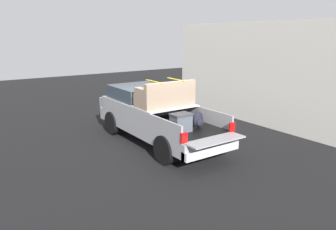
% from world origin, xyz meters
% --- Properties ---
extents(ground_plane, '(40.00, 40.00, 0.00)m').
position_xyz_m(ground_plane, '(0.00, 0.00, 0.00)').
color(ground_plane, black).
extents(pickup_truck, '(6.05, 2.06, 2.23)m').
position_xyz_m(pickup_truck, '(0.36, 0.00, 0.96)').
color(pickup_truck, gray).
rests_on(pickup_truck, ground_plane).
extents(building_facade, '(8.57, 0.36, 4.18)m').
position_xyz_m(building_facade, '(0.42, -4.76, 2.09)').
color(building_facade, silver).
rests_on(building_facade, ground_plane).
extents(trash_can, '(0.60, 0.60, 0.98)m').
position_xyz_m(trash_can, '(4.45, -2.88, 0.50)').
color(trash_can, '#1E592D').
rests_on(trash_can, ground_plane).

